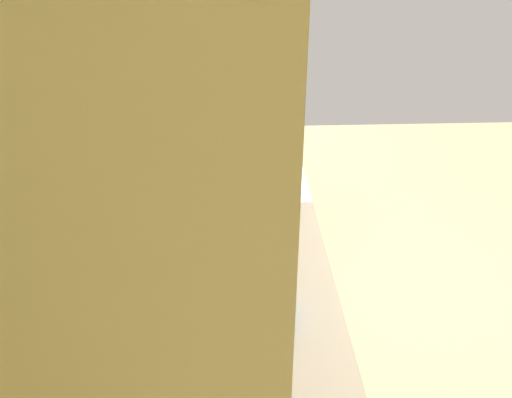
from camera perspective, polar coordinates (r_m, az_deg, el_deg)
The scene contains 6 objects.
ground_plane at distance 2.85m, azimuth 24.74°, elevation -16.64°, with size 6.36×6.36×0.00m, color tan.
wall_back at distance 1.84m, azimuth -13.96°, elevation 10.39°, with size 4.10×0.12×2.71m, color beige.
counter_run at distance 1.96m, azimuth -2.03°, elevation -19.24°, with size 3.15×0.62×0.91m.
oven_range at distance 3.53m, azimuth -2.15°, elevation 4.92°, with size 0.70×0.64×1.09m.
microwave at distance 2.42m, azimuth -3.03°, elevation 8.56°, with size 0.46×0.34×0.33m.
bowl at distance 1.50m, azimuth 0.82°, elevation -11.41°, with size 0.18×0.18×0.07m.
Camera 1 is at (-1.71, 1.22, 1.92)m, focal length 37.12 mm.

